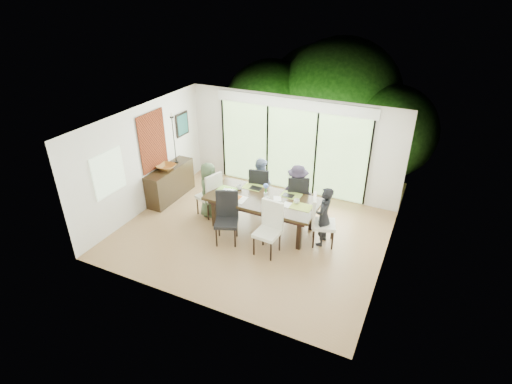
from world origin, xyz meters
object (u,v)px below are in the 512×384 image
at_px(chair_right_end, 324,221).
at_px(chair_far_right, 297,195).
at_px(chair_far_left, 261,187).
at_px(person_right_end, 324,217).
at_px(person_left_end, 209,190).
at_px(chair_left_end, 208,193).
at_px(vase, 266,195).
at_px(table_top, 263,199).
at_px(person_far_right, 297,192).
at_px(chair_near_right, 267,230).
at_px(cup_a, 239,187).
at_px(chair_near_left, 226,219).
at_px(cup_b, 267,199).
at_px(laptop, 229,192).
at_px(bowl, 166,167).
at_px(sideboard, 170,183).
at_px(cup_c, 297,201).
at_px(person_far_left, 260,184).

distance_m(chair_right_end, chair_far_right, 1.27).
relative_size(chair_far_left, person_right_end, 0.85).
bearing_deg(person_left_end, chair_left_end, 84.89).
bearing_deg(vase, chair_far_left, 122.01).
bearing_deg(table_top, chair_right_end, 0.00).
height_order(chair_left_end, person_far_right, person_far_right).
relative_size(chair_near_right, person_far_right, 0.85).
height_order(person_left_end, cup_a, person_left_end).
height_order(chair_right_end, chair_near_left, same).
bearing_deg(cup_b, chair_near_left, -130.17).
distance_m(chair_far_right, laptop, 1.71).
height_order(table_top, chair_far_left, chair_far_left).
xyz_separation_m(person_far_right, bowl, (-3.44, -0.64, 0.26)).
height_order(laptop, sideboard, sideboard).
bearing_deg(person_far_right, cup_a, 16.32).
height_order(chair_near_left, cup_a, chair_near_left).
relative_size(person_left_end, sideboard, 0.88).
relative_size(chair_right_end, person_far_right, 0.85).
bearing_deg(chair_right_end, chair_far_right, 30.71).
distance_m(chair_right_end, cup_c, 0.76).
relative_size(person_right_end, sideboard, 0.88).
bearing_deg(person_far_left, person_right_end, 171.38).
relative_size(chair_far_left, chair_near_left, 1.00).
bearing_deg(vase, cup_c, 3.81).
distance_m(person_left_end, vase, 1.54).
xyz_separation_m(cup_a, bowl, (-2.19, 0.04, 0.09)).
height_order(person_left_end, laptop, person_left_end).
xyz_separation_m(person_far_left, bowl, (-2.44, -0.64, 0.26)).
bearing_deg(person_far_left, table_top, 133.11).
bearing_deg(cup_b, chair_far_left, 122.28).
xyz_separation_m(chair_left_end, chair_right_end, (3.00, -0.00, 0.00)).
bearing_deg(cup_c, table_top, -172.87).
distance_m(table_top, chair_left_end, 1.51).
height_order(chair_far_right, person_left_end, person_left_end).
height_order(chair_far_left, chair_near_left, same).
relative_size(person_far_left, cup_a, 10.40).
relative_size(person_right_end, cup_c, 10.40).
bearing_deg(chair_far_left, bowl, 1.63).
bearing_deg(person_left_end, person_far_left, -56.25).
distance_m(person_left_end, person_right_end, 2.96).
distance_m(chair_left_end, sideboard, 1.43).
height_order(chair_far_left, person_far_right, person_far_right).
bearing_deg(person_left_end, sideboard, 73.12).
bearing_deg(person_left_end, chair_far_right, -72.39).
height_order(chair_left_end, person_left_end, person_left_end).
distance_m(vase, bowl, 2.94).
height_order(vase, cup_b, vase).
height_order(chair_far_right, chair_near_right, same).
height_order(chair_far_left, laptop, chair_far_left).
bearing_deg(chair_far_left, cup_b, 108.83).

